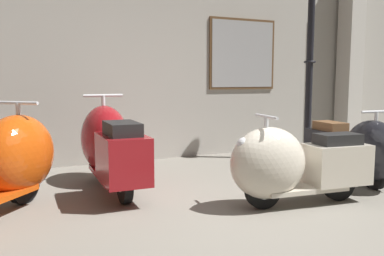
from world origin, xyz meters
name	(u,v)px	position (x,y,z in m)	size (l,w,h in m)	color
ground_plane	(260,230)	(0.00, 0.00, 0.00)	(60.00, 60.00, 0.00)	slate
showroom_back_wall	(147,49)	(0.15, 3.50, 1.80)	(18.00, 0.63, 3.60)	#ADA89E
scooter_1	(110,145)	(-0.84, 1.99, 0.51)	(0.62, 1.86, 1.13)	black
scooter_2	(290,165)	(0.68, 0.46, 0.44)	(1.61, 0.62, 0.96)	black
scooter_3	(358,150)	(2.05, 0.85, 0.43)	(0.62, 1.59, 0.95)	black
lamppost	(310,62)	(2.54, 2.37, 1.60)	(0.28, 0.28, 3.01)	black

